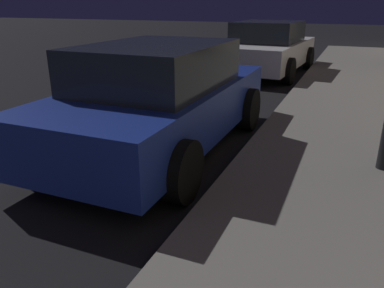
% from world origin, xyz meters
% --- Properties ---
extents(car_blue, '(2.00, 4.14, 1.43)m').
position_xyz_m(car_blue, '(2.85, 4.39, 0.72)').
color(car_blue, navy).
rests_on(car_blue, ground).
extents(car_white, '(2.27, 4.31, 1.43)m').
position_xyz_m(car_white, '(2.85, 10.89, 0.71)').
color(car_white, silver).
rests_on(car_white, ground).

